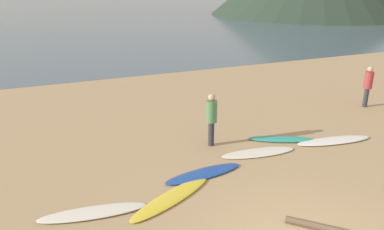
# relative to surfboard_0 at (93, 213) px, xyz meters

# --- Properties ---
(ground_plane) EXTENTS (120.00, 120.00, 0.20)m
(ground_plane) POSITION_rel_surfboard_0_xyz_m (3.46, 6.88, -0.14)
(ground_plane) COLOR tan
(ground_plane) RESTS_ON ground
(ocean_water) EXTENTS (140.00, 100.00, 0.01)m
(ocean_water) POSITION_rel_surfboard_0_xyz_m (3.46, 61.87, -0.04)
(ocean_water) COLOR #475B6B
(ocean_water) RESTS_ON ground
(surfboard_0) EXTENTS (2.38, 0.84, 0.08)m
(surfboard_0) POSITION_rel_surfboard_0_xyz_m (0.00, 0.00, 0.00)
(surfboard_0) COLOR silver
(surfboard_0) RESTS_ON ground
(surfboard_1) EXTENTS (2.53, 1.61, 0.07)m
(surfboard_1) POSITION_rel_surfboard_0_xyz_m (1.79, -0.11, -0.01)
(surfboard_1) COLOR yellow
(surfboard_1) RESTS_ON ground
(surfboard_2) EXTENTS (2.27, 0.78, 0.08)m
(surfboard_2) POSITION_rel_surfboard_0_xyz_m (2.98, 0.64, -0.00)
(surfboard_2) COLOR #1E479E
(surfboard_2) RESTS_ON ground
(surfboard_3) EXTENTS (2.36, 0.90, 0.06)m
(surfboard_3) POSITION_rel_surfboard_0_xyz_m (5.01, 1.17, -0.01)
(surfboard_3) COLOR silver
(surfboard_3) RESTS_ON ground
(surfboard_4) EXTENTS (2.13, 1.39, 0.09)m
(surfboard_4) POSITION_rel_surfboard_0_xyz_m (6.24, 1.70, 0.00)
(surfboard_4) COLOR teal
(surfboard_4) RESTS_ON ground
(surfboard_5) EXTENTS (2.61, 0.97, 0.08)m
(surfboard_5) POSITION_rel_surfboard_0_xyz_m (7.68, 0.95, -0.00)
(surfboard_5) COLOR white
(surfboard_5) RESTS_ON ground
(person_0) EXTENTS (0.33, 0.33, 1.65)m
(person_0) POSITION_rel_surfboard_0_xyz_m (11.38, 3.19, 0.93)
(person_0) COLOR #2D2D38
(person_0) RESTS_ON ground
(person_1) EXTENTS (0.34, 0.34, 1.66)m
(person_1) POSITION_rel_surfboard_0_xyz_m (4.00, 2.27, 0.94)
(person_1) COLOR #2D2D38
(person_1) RESTS_ON ground
(driftwood_log) EXTENTS (1.20, 1.26, 0.15)m
(driftwood_log) POSITION_rel_surfboard_0_xyz_m (4.24, -2.50, 0.03)
(driftwood_log) COLOR brown
(driftwood_log) RESTS_ON ground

